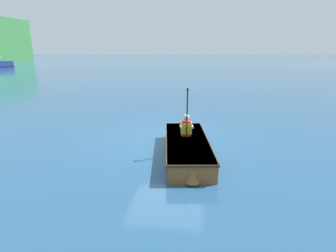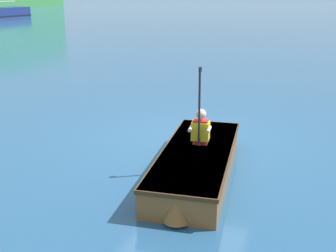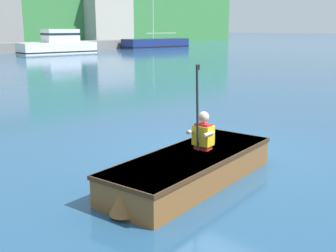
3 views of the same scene
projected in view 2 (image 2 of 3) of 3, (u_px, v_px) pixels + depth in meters
The scene contains 3 objects.
ground_plane at pixel (184, 142), 8.43m from camera, with size 300.00×300.00×0.00m, color navy.
rowboat_foreground at pixel (196, 162), 6.78m from camera, with size 3.36×1.51×0.45m.
person_paddler at pixel (200, 128), 6.95m from camera, with size 0.36×0.39×1.33m.
Camera 2 is at (-7.50, -2.57, 2.92)m, focal length 45.00 mm.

